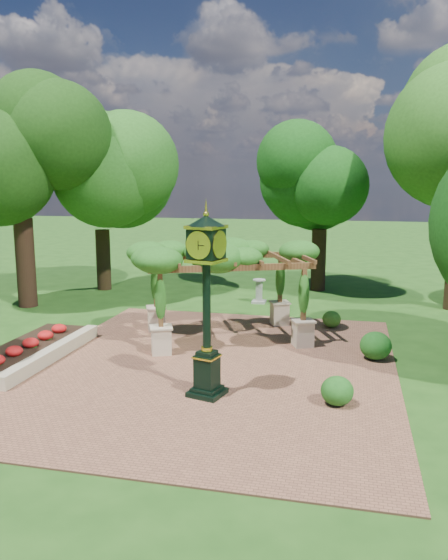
# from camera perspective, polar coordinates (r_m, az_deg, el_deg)

# --- Properties ---
(ground) EXTENTS (120.00, 120.00, 0.00)m
(ground) POSITION_cam_1_polar(r_m,az_deg,el_deg) (14.48, -2.28, -10.34)
(ground) COLOR #1E4714
(ground) RESTS_ON ground
(brick_plaza) EXTENTS (10.00, 12.00, 0.04)m
(brick_plaza) POSITION_cam_1_polar(r_m,az_deg,el_deg) (15.38, -1.29, -9.00)
(brick_plaza) COLOR brown
(brick_plaza) RESTS_ON ground
(border_wall) EXTENTS (0.35, 5.00, 0.40)m
(border_wall) POSITION_cam_1_polar(r_m,az_deg,el_deg) (16.60, -17.44, -7.37)
(border_wall) COLOR #C6B793
(border_wall) RESTS_ON ground
(flower_bed) EXTENTS (1.50, 5.00, 0.36)m
(flower_bed) POSITION_cam_1_polar(r_m,az_deg,el_deg) (17.07, -20.07, -7.11)
(flower_bed) COLOR red
(flower_bed) RESTS_ON ground
(pedestal_clock) EXTENTS (1.06, 1.06, 4.39)m
(pedestal_clock) POSITION_cam_1_polar(r_m,az_deg,el_deg) (12.65, -1.85, -0.98)
(pedestal_clock) COLOR black
(pedestal_clock) RESTS_ON brick_plaza
(pergola) EXTENTS (5.91, 4.90, 3.20)m
(pergola) POSITION_cam_1_polar(r_m,az_deg,el_deg) (17.46, 0.20, 2.16)
(pergola) COLOR beige
(pergola) RESTS_ON brick_plaza
(sundial) EXTENTS (0.57, 0.57, 1.02)m
(sundial) POSITION_cam_1_polar(r_m,az_deg,el_deg) (23.16, 3.68, -1.32)
(sundial) COLOR gray
(sundial) RESTS_ON ground
(shrub_front) EXTENTS (0.81, 0.81, 0.67)m
(shrub_front) POSITION_cam_1_polar(r_m,az_deg,el_deg) (12.98, 11.74, -11.27)
(shrub_front) COLOR #1B5317
(shrub_front) RESTS_ON brick_plaza
(shrub_mid) EXTENTS (1.16, 1.16, 0.81)m
(shrub_mid) POSITION_cam_1_polar(r_m,az_deg,el_deg) (16.36, 15.57, -6.63)
(shrub_mid) COLOR #1B5618
(shrub_mid) RESTS_ON brick_plaza
(shrub_back) EXTENTS (0.78, 0.78, 0.58)m
(shrub_back) POSITION_cam_1_polar(r_m,az_deg,el_deg) (19.53, 11.18, -4.04)
(shrub_back) COLOR #31691E
(shrub_back) RESTS_ON brick_plaza
(tree_west_near) EXTENTS (4.29, 4.29, 9.37)m
(tree_west_near) POSITION_cam_1_polar(r_m,az_deg,el_deg) (23.52, -20.72, 12.83)
(tree_west_near) COLOR #321E14
(tree_west_near) RESTS_ON ground
(tree_west_far) EXTENTS (4.58, 4.58, 7.36)m
(tree_west_far) POSITION_cam_1_polar(r_m,az_deg,el_deg) (26.24, -12.80, 9.95)
(tree_west_far) COLOR black
(tree_west_far) RESTS_ON ground
(tree_north) EXTENTS (4.45, 4.45, 7.47)m
(tree_north) POSITION_cam_1_polar(r_m,az_deg,el_deg) (25.80, 10.10, 10.20)
(tree_north) COLOR black
(tree_north) RESTS_ON ground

